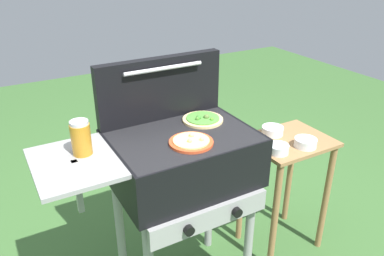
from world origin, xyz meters
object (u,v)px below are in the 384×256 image
object	(u,v)px
topping_bowl_middle	(278,149)
pizza_veggie	(203,119)
prep_table	(286,171)
grill	(180,163)
topping_bowl_near	(305,143)
topping_bowl_far	(273,131)
sauce_jar	(81,138)
pizza_cheese	(191,142)

from	to	relation	value
topping_bowl_middle	pizza_veggie	bearing A→B (deg)	154.98
prep_table	grill	bearing A→B (deg)	-179.63
grill	topping_bowl_near	size ratio (longest dim) A/B	8.22
pizza_veggie	topping_bowl_far	world-z (taller)	pizza_veggie
pizza_veggie	topping_bowl_middle	world-z (taller)	pizza_veggie
topping_bowl_far	topping_bowl_middle	size ratio (longest dim) A/B	1.13
sauce_jar	topping_bowl_middle	distance (m)	0.98
prep_table	topping_bowl_near	size ratio (longest dim) A/B	6.07
grill	pizza_cheese	world-z (taller)	pizza_cheese
topping_bowl_far	pizza_cheese	bearing A→B (deg)	-162.89
topping_bowl_near	topping_bowl_far	xyz separation A→B (m)	(-0.05, 0.20, 0.00)
grill	sauce_jar	world-z (taller)	sauce_jar
topping_bowl_far	topping_bowl_near	bearing A→B (deg)	-74.64
pizza_veggie	topping_bowl_middle	xyz separation A→B (m)	(0.35, -0.16, -0.18)
prep_table	topping_bowl_near	distance (m)	0.24
topping_bowl_near	topping_bowl_far	world-z (taller)	same
sauce_jar	topping_bowl_near	world-z (taller)	sauce_jar
topping_bowl_near	topping_bowl_far	bearing A→B (deg)	105.36
grill	topping_bowl_near	world-z (taller)	grill
sauce_jar	topping_bowl_near	size ratio (longest dim) A/B	1.24
pizza_cheese	topping_bowl_near	xyz separation A→B (m)	(0.68, -0.00, -0.18)
pizza_veggie	pizza_cheese	size ratio (longest dim) A/B	1.02
prep_table	topping_bowl_far	size ratio (longest dim) A/B	5.92
grill	sauce_jar	xyz separation A→B (m)	(-0.42, 0.05, 0.22)
pizza_veggie	sauce_jar	bearing A→B (deg)	-176.41
topping_bowl_near	topping_bowl_middle	xyz separation A→B (m)	(-0.17, 0.02, 0.00)
grill	topping_bowl_middle	distance (m)	0.53
pizza_cheese	topping_bowl_near	distance (m)	0.71
pizza_cheese	topping_bowl_middle	distance (m)	0.54
pizza_veggie	sauce_jar	xyz separation A→B (m)	(-0.59, -0.04, 0.06)
prep_table	topping_bowl_middle	xyz separation A→B (m)	(-0.15, -0.08, 0.22)
prep_table	topping_bowl_middle	size ratio (longest dim) A/B	6.67
sauce_jar	topping_bowl_middle	size ratio (longest dim) A/B	1.36
prep_table	sauce_jar	bearing A→B (deg)	177.71
pizza_cheese	prep_table	bearing A→B (deg)	8.22
topping_bowl_far	topping_bowl_middle	bearing A→B (deg)	-122.51
topping_bowl_middle	topping_bowl_far	bearing A→B (deg)	57.49
pizza_cheese	topping_bowl_middle	xyz separation A→B (m)	(0.51, 0.01, -0.18)
pizza_cheese	topping_bowl_far	bearing A→B (deg)	17.11
grill	sauce_jar	size ratio (longest dim) A/B	6.65
topping_bowl_near	pizza_cheese	bearing A→B (deg)	179.60
topping_bowl_middle	topping_bowl_near	bearing A→B (deg)	-6.26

